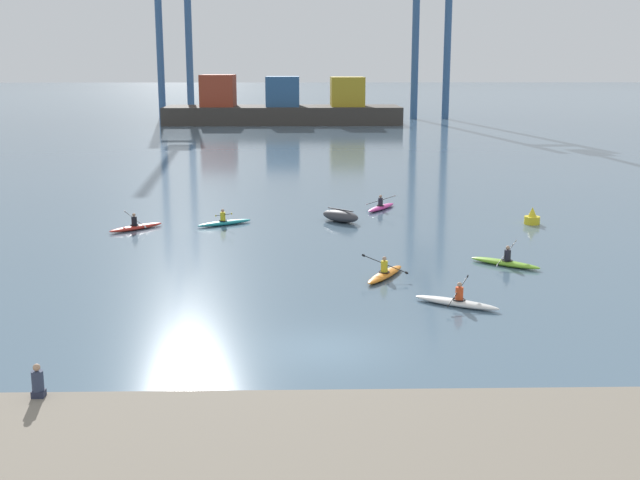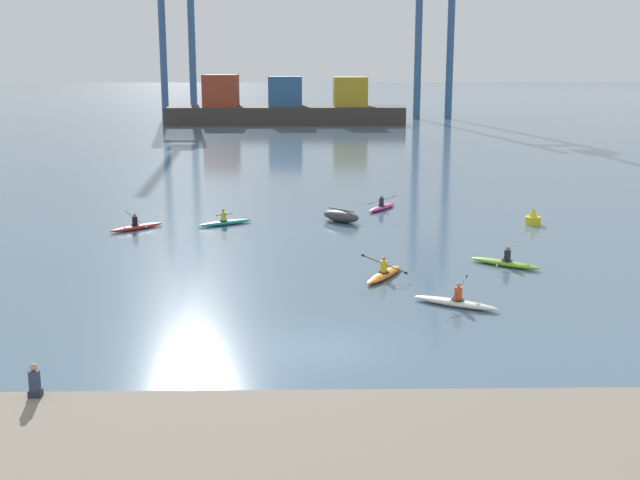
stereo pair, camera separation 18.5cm
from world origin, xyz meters
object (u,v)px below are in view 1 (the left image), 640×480
kayak_lime (505,262)px  kayak_white (457,302)px  channel_buoy (532,218)px  kayak_orange (385,274)px  kayak_magenta (381,207)px  capsized_dinghy (340,216)px  kayak_teal (224,222)px  kayak_red (136,227)px  container_barge (282,107)px  gantry_crane_west_mid (433,6)px  seated_onlooker (38,382)px  gantry_crane_west (172,8)px

kayak_lime → kayak_white: size_ratio=0.94×
channel_buoy → kayak_orange: channel_buoy is taller
kayak_magenta → capsized_dinghy: bearing=-124.7°
kayak_teal → kayak_red: bearing=-166.1°
container_barge → kayak_teal: bearing=-91.1°
gantry_crane_west_mid → kayak_red: 99.59m
gantry_crane_west_mid → kayak_white: bearing=-98.5°
kayak_lime → seated_onlooker: bearing=-134.9°
kayak_orange → seated_onlooker: 17.60m
kayak_lime → kayak_white: kayak_lime is taller
kayak_red → kayak_white: kayak_white is taller
kayak_red → container_barge: bearing=85.6°
channel_buoy → kayak_lime: (-4.00, -9.71, -0.19)m
kayak_magenta → container_barge: bearing=96.0°
channel_buoy → kayak_magenta: size_ratio=0.31×
channel_buoy → kayak_white: bearing=-115.1°
container_barge → kayak_magenta: (8.01, -76.10, -2.41)m
kayak_lime → gantry_crane_west_mid: bearing=82.9°
gantry_crane_west → kayak_white: size_ratio=11.35×
gantry_crane_west → seated_onlooker: size_ratio=40.69×
container_barge → kayak_magenta: size_ratio=11.39×
gantry_crane_west_mid → kayak_magenta: gantry_crane_west_mid is taller
kayak_red → kayak_white: bearing=-44.2°
channel_buoy → kayak_magenta: kayak_magenta is taller
gantry_crane_west_mid → kayak_red: gantry_crane_west_mid is taller
gantry_crane_west_mid → kayak_lime: 103.81m
kayak_red → kayak_teal: kayak_red is taller
kayak_orange → seated_onlooker: (-10.35, -14.20, 0.96)m
kayak_red → kayak_orange: (12.91, -10.56, -0.00)m
kayak_teal → channel_buoy: bearing=-0.4°
channel_buoy → kayak_orange: (-9.75, -11.64, -0.19)m
seated_onlooker → kayak_teal: bearing=85.0°
gantry_crane_west → kayak_magenta: size_ratio=11.36×
kayak_lime → kayak_teal: size_ratio=0.94×
capsized_dinghy → kayak_teal: 6.80m
container_barge → kayak_teal: 81.01m
kayak_teal → container_barge: bearing=88.9°
gantry_crane_west_mid → kayak_red: (-31.21, -92.76, -18.43)m
kayak_red → kayak_lime: bearing=-24.8°
gantry_crane_west_mid → seated_onlooker: (-28.65, -117.52, -17.47)m
channel_buoy → kayak_red: channel_buoy is taller
capsized_dinghy → kayak_magenta: size_ratio=0.82×
container_barge → capsized_dinghy: (5.22, -80.14, -2.23)m
kayak_white → kayak_teal: bearing=123.0°
container_barge → kayak_orange: bearing=-86.0°
kayak_red → kayak_teal: 4.98m
container_barge → kayak_teal: container_barge is taller
kayak_red → seated_onlooker: (2.56, -24.76, 0.96)m
gantry_crane_west_mid → kayak_white: (-15.98, -107.56, -18.43)m
gantry_crane_west_mid → seated_onlooker: gantry_crane_west_mid is taller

